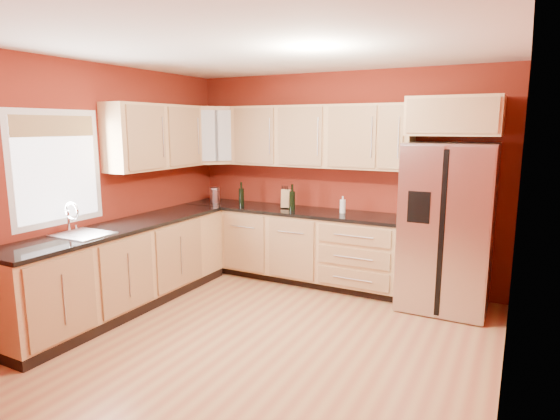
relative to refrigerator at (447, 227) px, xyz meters
The scene contains 23 objects.
floor 2.29m from the refrigerator, 129.72° to the right, with size 4.00×4.00×0.00m, color #A86341.
ceiling 2.72m from the refrigerator, 129.72° to the right, with size 4.00×4.00×0.00m, color white.
wall_back 1.46m from the refrigerator, 164.48° to the left, with size 4.00×0.04×2.60m, color maroon.
wall_front 3.89m from the refrigerator, 110.43° to the right, with size 4.00×0.04×2.60m, color maroon.
wall_left 3.75m from the refrigerator, 154.12° to the right, with size 0.04×4.00×2.60m, color maroon.
wall_right 1.80m from the refrigerator, 68.20° to the right, with size 0.04×4.00×2.60m, color maroon.
base_cabinets_back 1.95m from the refrigerator, behind, with size 2.90×0.60×0.88m, color tan.
base_cabinets_left 3.49m from the refrigerator, 151.95° to the right, with size 0.60×2.80×0.88m, color tan.
countertop_back 1.90m from the refrigerator, behind, with size 2.90×0.62×0.04m, color black.
countertop_left 3.45m from the refrigerator, 151.87° to the right, with size 0.62×2.80×0.04m, color black.
upper_cabinets_back 1.87m from the refrigerator, behind, with size 2.30×0.33×0.75m, color tan.
upper_cabinets_left 3.44m from the refrigerator, 164.22° to the right, with size 0.33×1.35×0.75m, color tan.
corner_upper_cabinet 3.16m from the refrigerator, behind, with size 0.62×0.33×0.75m, color tan.
over_fridge_cabinet 1.16m from the refrigerator, 90.00° to the left, with size 0.92×0.60×0.40m, color tan.
refrigerator is the anchor object (origin of this frame).
window 4.01m from the refrigerator, 147.46° to the right, with size 0.03×0.90×1.00m, color white.
sink_faucet 3.71m from the refrigerator, 145.05° to the right, with size 0.50×0.42×0.30m, color white, non-canonical shape.
canister_left 3.04m from the refrigerator, behind, with size 0.13×0.13×0.21m, color silver.
canister_right 3.00m from the refrigerator, behind, with size 0.11×0.11×0.18m, color silver.
wine_bottle_a 2.59m from the refrigerator, behind, with size 0.07×0.07×0.31m, color black, non-canonical shape.
wine_bottle_b 1.84m from the refrigerator, behind, with size 0.07×0.07×0.33m, color black, non-canonical shape.
knife_block 1.99m from the refrigerator, behind, with size 0.12×0.11×0.23m, color #A67F50.
soap_dispenser 1.22m from the refrigerator, behind, with size 0.07×0.07×0.20m, color white.
Camera 1 is at (2.02, -3.51, 1.95)m, focal length 30.00 mm.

